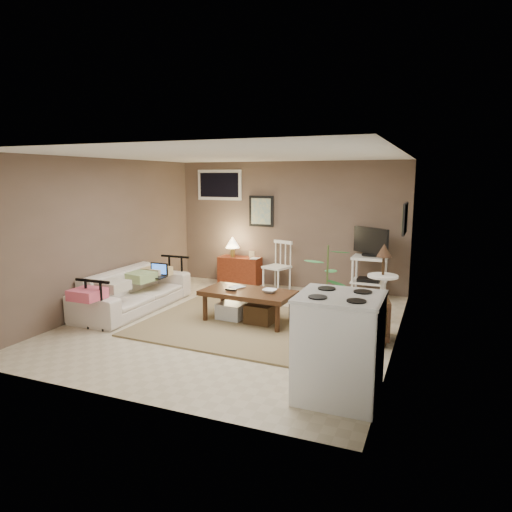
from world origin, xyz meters
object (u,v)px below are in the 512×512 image
at_px(red_console, 239,268).
at_px(sofa, 134,284).
at_px(potted_plant, 327,303).
at_px(side_table, 383,274).
at_px(spindle_chair, 277,267).
at_px(armchair, 361,315).
at_px(stove, 339,347).
at_px(tv_stand, 370,261).
at_px(coffee_table, 247,304).

bearing_deg(red_console, sofa, -110.98).
relative_size(red_console, potted_plant, 0.68).
height_order(red_console, side_table, side_table).
distance_m(red_console, spindle_chair, 0.87).
xyz_separation_m(side_table, armchair, (-0.16, -0.87, -0.39)).
xyz_separation_m(potted_plant, stove, (0.28, -0.64, -0.24)).
bearing_deg(spindle_chair, sofa, -129.14).
height_order(side_table, stove, side_table).
height_order(tv_stand, side_table, tv_stand).
bearing_deg(tv_stand, armchair, -84.31).
xyz_separation_m(sofa, red_console, (0.85, 2.23, -0.09)).
height_order(tv_stand, potted_plant, potted_plant).
xyz_separation_m(spindle_chair, side_table, (2.07, -1.25, 0.29)).
xyz_separation_m(red_console, potted_plant, (2.54, -3.32, 0.42)).
relative_size(spindle_chair, stove, 0.89).
bearing_deg(coffee_table, tv_stand, 54.71).
bearing_deg(side_table, coffee_table, -156.67).
relative_size(armchair, stove, 0.65).
bearing_deg(side_table, sofa, -167.42).
xyz_separation_m(sofa, spindle_chair, (1.70, 2.09, 0.01)).
xyz_separation_m(armchair, stove, (0.07, -1.70, 0.18)).
distance_m(red_console, side_table, 3.25).
bearing_deg(sofa, side_table, -77.42).
xyz_separation_m(spindle_chair, potted_plant, (1.70, -3.18, 0.32)).
bearing_deg(potted_plant, tv_stand, 89.93).
bearing_deg(tv_stand, stove, -85.86).
height_order(sofa, armchair, sofa).
height_order(coffee_table, stove, stove).
bearing_deg(stove, spindle_chair, 117.33).
xyz_separation_m(coffee_table, tv_stand, (1.44, 2.04, 0.38)).
distance_m(red_console, tv_stand, 2.57).
height_order(tv_stand, stove, tv_stand).
bearing_deg(sofa, tv_stand, -58.36).
relative_size(red_console, armchair, 1.43).
xyz_separation_m(tv_stand, side_table, (0.37, -1.25, 0.06)).
height_order(armchair, potted_plant, potted_plant).
xyz_separation_m(spindle_chair, armchair, (1.91, -2.12, -0.10)).
relative_size(coffee_table, spindle_chair, 1.49).
distance_m(red_console, stove, 4.87).
height_order(red_console, tv_stand, tv_stand).
relative_size(coffee_table, armchair, 2.07).
distance_m(side_table, potted_plant, 1.96).
relative_size(tv_stand, side_table, 1.07).
distance_m(coffee_table, red_console, 2.43).
bearing_deg(coffee_table, potted_plant, -38.61).
relative_size(spindle_chair, potted_plant, 0.66).
height_order(coffee_table, spindle_chair, spindle_chair).
bearing_deg(stove, tv_stand, 94.14).
bearing_deg(red_console, potted_plant, -52.50).
bearing_deg(armchair, red_console, -142.55).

